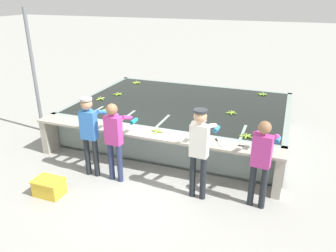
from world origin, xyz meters
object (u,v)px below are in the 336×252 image
banana_bunch_floating_5 (136,83)px  banana_bunch_ledge_0 (157,131)px  worker_3 (262,157)px  crate (49,187)px  worker_1 (115,135)px  banana_bunch_floating_0 (231,113)px  support_post_left (34,73)px  worker_0 (90,129)px  banana_bunch_floating_1 (118,94)px  banana_bunch_floating_6 (262,94)px  knife_0 (218,141)px  worker_2 (200,145)px  banana_bunch_floating_4 (246,136)px  banana_bunch_floating_3 (100,99)px  banana_bunch_floating_2 (108,110)px  knife_1 (245,146)px

banana_bunch_floating_5 → banana_bunch_ledge_0: 3.98m
worker_3 → crate: (-3.66, -1.04, -0.80)m
worker_1 → banana_bunch_floating_0: (1.82, 2.35, -0.11)m
support_post_left → worker_0: bearing=-30.2°
worker_0 → banana_bunch_floating_5: (-0.95, 4.07, -0.15)m
worker_1 → banana_bunch_floating_1: (-1.44, 2.75, -0.11)m
worker_1 → banana_bunch_floating_6: worker_1 is taller
worker_0 → knife_0: bearing=15.4°
worker_2 → banana_bunch_floating_0: (0.13, 2.36, -0.19)m
banana_bunch_floating_0 → banana_bunch_floating_4: 1.36m
banana_bunch_floating_0 → worker_2: bearing=-93.2°
banana_bunch_floating_6 → knife_0: (-0.50, -3.50, -0.01)m
worker_2 → knife_0: 0.73m
banana_bunch_ledge_0 → knife_0: bearing=-0.9°
banana_bunch_floating_3 → banana_bunch_floating_4: bearing=-15.5°
banana_bunch_floating_5 → support_post_left: 3.13m
banana_bunch_floating_6 → banana_bunch_floating_5: bearing=-178.6°
worker_0 → crate: worker_0 is taller
worker_0 → worker_3: (3.29, 0.09, -0.05)m
banana_bunch_floating_2 → support_post_left: bearing=179.5°
knife_1 → worker_3: bearing=-57.3°
banana_bunch_floating_1 → banana_bunch_floating_6: same height
worker_2 → banana_bunch_floating_3: 4.04m
worker_3 → banana_bunch_floating_3: worker_3 is taller
banana_bunch_floating_4 → banana_bunch_floating_5: bearing=142.3°
worker_2 → knife_0: (0.18, 0.68, -0.20)m
banana_bunch_ledge_0 → knife_1: bearing=-1.9°
banana_bunch_floating_0 → support_post_left: support_post_left is taller
banana_bunch_floating_0 → support_post_left: bearing=-170.4°
banana_bunch_floating_3 → worker_3: bearing=-25.7°
worker_0 → knife_0: 2.52m
worker_1 → banana_bunch_ledge_0: worker_1 is taller
banana_bunch_floating_4 → knife_1: bearing=-84.7°
worker_2 → banana_bunch_floating_1: (-3.13, 2.76, -0.19)m
worker_3 → support_post_left: support_post_left is taller
banana_bunch_floating_2 → crate: banana_bunch_floating_2 is taller
worker_0 → crate: (-0.36, -0.94, -0.85)m
knife_1 → banana_bunch_floating_1: bearing=151.1°
worker_3 → banana_bunch_floating_3: bearing=154.3°
worker_3 → banana_bunch_floating_1: bearing=147.6°
banana_bunch_floating_6 → banana_bunch_floating_3: bearing=-154.2°
worker_2 → banana_bunch_floating_0: worker_2 is taller
banana_bunch_floating_4 → support_post_left: size_ratio=0.09×
worker_2 → banana_bunch_floating_2: size_ratio=6.09×
worker_0 → knife_1: worker_0 is taller
worker_3 → crate: 3.88m
worker_0 → worker_1: size_ratio=1.03×
worker_0 → worker_1: worker_0 is taller
banana_bunch_floating_4 → banana_bunch_ledge_0: bearing=-166.8°
banana_bunch_floating_3 → banana_bunch_floating_6: 4.49m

